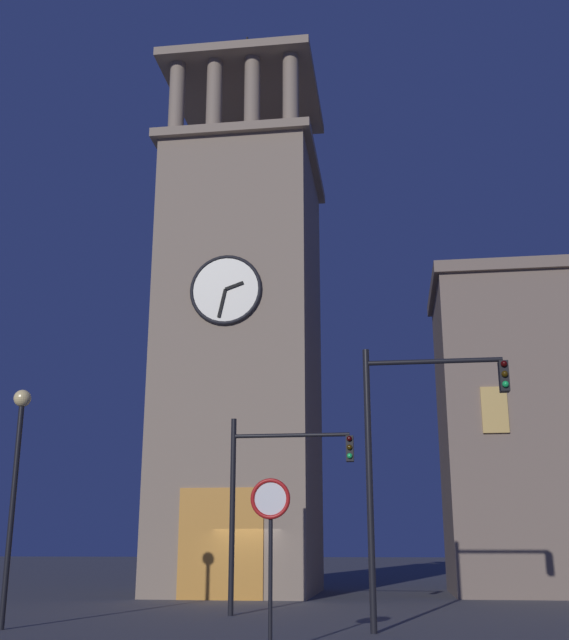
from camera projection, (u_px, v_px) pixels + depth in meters
The scene contains 6 objects.
ground_plane at pixel (247, 600), 28.37m from camera, with size 200.00×200.00×0.00m, color #4C4C51.
clocktower at pixel (242, 352), 34.70m from camera, with size 6.93×7.94×26.26m.
traffic_signal_near at pixel (411, 439), 18.89m from camera, with size 3.50×0.41×6.63m.
traffic_signal_mid at pixel (272, 483), 23.15m from camera, with size 3.68×0.41×5.61m.
street_lamp at pixel (17, 461), 19.72m from camera, with size 0.44×0.44×5.77m.
no_horn_sign at pixel (270, 514), 15.14m from camera, with size 0.78×0.14×3.19m.
Camera 1 is at (-5.36, 29.61, 1.95)m, focal length 44.15 mm.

